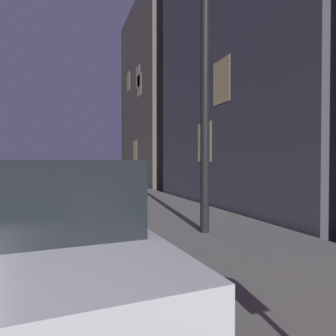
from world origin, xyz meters
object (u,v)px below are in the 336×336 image
at_px(car_yellow_cab, 49,189).
at_px(car_silver, 54,177).
at_px(street_lamp, 205,37).
at_px(car_white, 27,238).

height_order(car_yellow_cab, car_silver, same).
height_order(car_silver, street_lamp, street_lamp).
bearing_deg(street_lamp, car_white, -146.61).
height_order(car_white, car_yellow_cab, same).
distance_m(car_white, car_silver, 11.94).
distance_m(car_silver, street_lamp, 10.90).
xyz_separation_m(car_white, street_lamp, (2.74, 1.81, 2.94)).
bearing_deg(street_lamp, car_yellow_cab, 125.16).
xyz_separation_m(car_yellow_cab, street_lamp, (2.74, -3.89, 2.96)).
height_order(car_white, car_silver, same).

